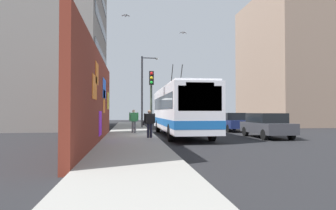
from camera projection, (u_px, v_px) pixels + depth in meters
The scene contains 13 objects.
ground_plane at pixel (156, 138), 18.71m from camera, with size 80.00×80.00×0.00m, color #232326.
sidewalk_slab at pixel (131, 137), 18.50m from camera, with size 48.00×3.20×0.15m, color #9E9B93.
graffiti_wall at pixel (97, 99), 14.71m from camera, with size 14.70×0.32×4.67m.
building_far_left at pixel (56, 46), 29.96m from camera, with size 13.92×9.15×16.97m.
building_far_right at pixel (279, 61), 36.30m from camera, with size 13.69×6.33×15.99m.
city_bus at pixel (180, 109), 19.99m from camera, with size 11.41×2.66×5.15m.
parked_car_dark_gray at pixel (267, 125), 18.44m from camera, with size 4.24×1.91×1.58m.
parked_car_navy at pixel (231, 121), 24.77m from camera, with size 4.33×1.75×1.58m.
pedestrian_at_curb at pixel (149, 122), 16.89m from camera, with size 0.22×0.73×1.63m.
pedestrian_midblock at pixel (134, 119), 20.97m from camera, with size 0.22×0.67×1.67m.
traffic_light at pixel (151, 92), 17.84m from camera, with size 0.49×0.28×4.04m.
street_lamp at pixel (144, 87), 28.44m from camera, with size 0.44×1.69×6.98m.
flying_pigeons at pixel (156, 25), 20.90m from camera, with size 1.76×4.84×0.79m.
Camera 1 is at (-18.69, 1.70, 1.67)m, focal length 30.93 mm.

